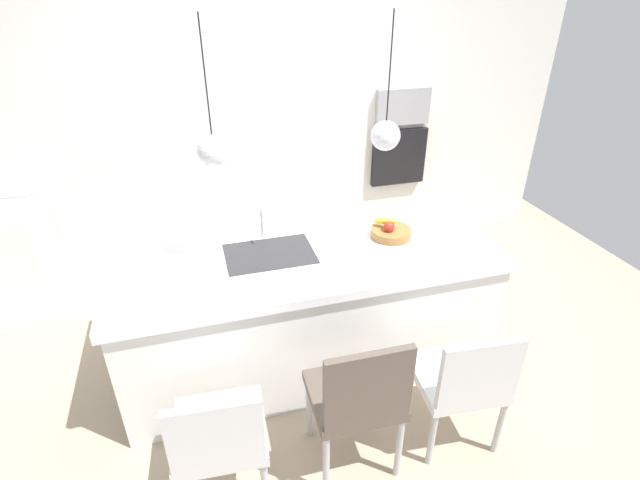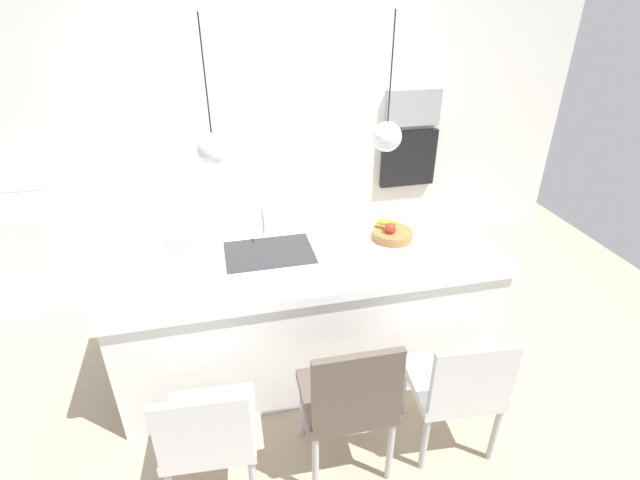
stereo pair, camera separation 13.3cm
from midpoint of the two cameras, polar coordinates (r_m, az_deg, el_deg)
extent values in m
plane|color=tan|center=(3.59, -0.51, -13.29)|extent=(6.60, 6.60, 0.00)
cube|color=silver|center=(4.43, -5.46, 14.26)|extent=(6.00, 0.10, 2.60)
cube|color=white|center=(3.33, -0.54, -8.06)|extent=(2.40, 1.02, 0.82)
cube|color=white|center=(3.08, -0.58, -1.52)|extent=(2.46, 1.08, 0.06)
cube|color=#2D2D30|center=(3.04, -4.89, -1.60)|extent=(0.56, 0.40, 0.02)
cylinder|color=silver|center=(3.19, -5.65, 2.30)|extent=(0.02, 0.02, 0.22)
cylinder|color=silver|center=(3.08, -5.52, 3.31)|extent=(0.02, 0.16, 0.02)
cylinder|color=#9E6B38|center=(3.22, 9.90, 0.64)|extent=(0.27, 0.27, 0.06)
sphere|color=#B22D1E|center=(3.17, 9.65, 1.36)|extent=(0.08, 0.08, 0.08)
ellipsoid|color=yellow|center=(3.20, 9.21, 2.10)|extent=(0.16, 0.16, 0.08)
cube|color=#9E9EA3|center=(4.73, 11.96, 15.36)|extent=(0.54, 0.08, 0.34)
cube|color=black|center=(4.87, 11.36, 9.65)|extent=(0.56, 0.08, 0.56)
cube|color=silver|center=(2.61, -11.58, -21.12)|extent=(0.48, 0.50, 0.06)
cube|color=silver|center=(2.31, -12.26, -21.66)|extent=(0.43, 0.07, 0.37)
cylinder|color=#B2B2B7|center=(2.91, -6.91, -20.80)|extent=(0.04, 0.04, 0.40)
cylinder|color=#B2B2B7|center=(2.94, -15.09, -21.19)|extent=(0.04, 0.04, 0.40)
cube|color=brown|center=(2.65, 4.60, -18.25)|extent=(0.47, 0.45, 0.06)
cube|color=brown|center=(2.35, 6.24, -17.59)|extent=(0.44, 0.05, 0.43)
cylinder|color=#B2B2B7|center=(3.00, 7.28, -18.25)|extent=(0.04, 0.04, 0.44)
cylinder|color=#B2B2B7|center=(2.93, -0.72, -19.60)|extent=(0.04, 0.04, 0.44)
cylinder|color=#B2B2B7|center=(2.78, 9.93, -23.71)|extent=(0.04, 0.04, 0.44)
cylinder|color=#B2B2B7|center=(2.70, 1.01, -25.45)|extent=(0.04, 0.04, 0.44)
cube|color=silver|center=(2.89, 16.92, -16.07)|extent=(0.50, 0.49, 0.06)
cube|color=silver|center=(2.61, 19.47, -15.58)|extent=(0.44, 0.08, 0.39)
cylinder|color=#B2B2B7|center=(3.25, 18.32, -15.96)|extent=(0.04, 0.04, 0.40)
cylinder|color=#B2B2B7|center=(3.11, 11.26, -17.23)|extent=(0.04, 0.04, 0.40)
cylinder|color=#B2B2B7|center=(3.02, 21.56, -20.94)|extent=(0.04, 0.04, 0.40)
cylinder|color=#B2B2B7|center=(2.87, 13.88, -22.69)|extent=(0.04, 0.04, 0.40)
sphere|color=silver|center=(2.72, -11.39, 10.70)|extent=(0.18, 0.18, 0.18)
cylinder|color=black|center=(2.63, -12.25, 18.79)|extent=(0.01, 0.01, 0.60)
sphere|color=silver|center=(2.93, 9.36, 12.19)|extent=(0.18, 0.18, 0.18)
cylinder|color=black|center=(2.85, 10.02, 19.72)|extent=(0.01, 0.01, 0.60)
camera|label=1|loc=(0.07, -88.76, 0.69)|focal=26.54mm
camera|label=2|loc=(0.07, 91.24, -0.69)|focal=26.54mm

